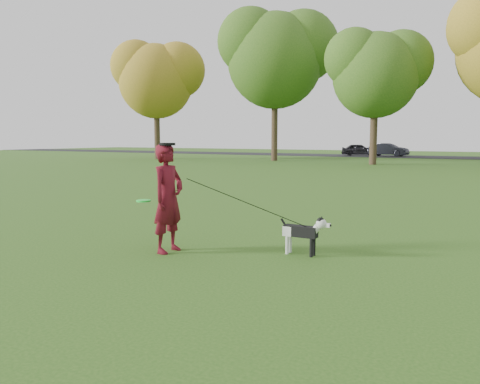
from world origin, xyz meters
The scene contains 8 objects.
ground centered at (0.00, 0.00, 0.00)m, with size 120.00×120.00×0.00m, color #285116.
road centered at (0.00, 40.00, 0.01)m, with size 120.00×7.00×0.02m, color black.
man centered at (-1.03, -0.57, 0.86)m, with size 0.63×0.41×1.72m, color #540C1B.
dog centered at (0.94, 0.26, 0.39)m, with size 0.83×0.17×0.63m.
car_left centered at (-8.77, 40.00, 0.61)m, with size 1.39×3.46×1.18m, color black.
car_mid centered at (-5.98, 40.00, 0.64)m, with size 1.31×3.76×1.24m, color black.
man_held_items centered at (0.21, -0.19, 0.81)m, with size 2.58×1.10×1.31m.
tree_row centered at (-1.43, 26.07, 7.41)m, with size 51.74×8.86×12.01m.
Camera 1 is at (3.51, -6.40, 1.81)m, focal length 35.00 mm.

